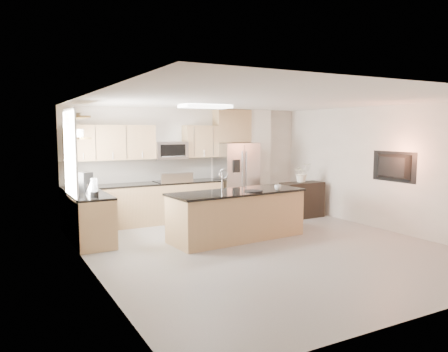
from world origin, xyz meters
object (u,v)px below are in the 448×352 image
refrigerator (236,179)px  blender (94,189)px  island (237,215)px  coffee_maker (85,183)px  cup (278,187)px  microwave (170,150)px  range (173,201)px  credenza (302,200)px  television (391,167)px  platter (254,191)px  kettle (91,187)px  flower_vase (302,168)px  bowl (73,114)px

refrigerator → blender: bearing=-158.2°
island → coffee_maker: (-2.58, 1.25, 0.64)m
cup → microwave: bearing=116.5°
range → blender: 2.65m
credenza → television: (0.62, -2.06, 0.93)m
credenza → blender: (-4.97, -0.48, 0.64)m
island → blender: bearing=163.6°
cup → platter: 0.52m
refrigerator → coffee_maker: refrigerator is taller
microwave → kettle: microwave is taller
kettle → television: (5.54, -2.06, 0.30)m
cup → platter: bearing=172.2°
blender → flower_vase: flower_vase is taller
kettle → television: 5.91m
blender → microwave: bearing=38.7°
kettle → flower_vase: size_ratio=0.41×
range → kettle: kettle is taller
refrigerator → platter: size_ratio=5.03×
island → platter: 0.57m
island → bowl: bearing=149.2°
refrigerator → kettle: (-3.68, -1.02, 0.15)m
cup → kettle: kettle is taller
kettle → bowl: 1.40m
island → microwave: bearing=98.1°
range → island: (0.49, -2.09, -0.01)m
range → credenza: (2.89, -1.06, -0.05)m
blender → platter: bearing=-15.1°
range → island: 2.14m
credenza → kettle: size_ratio=3.76×
kettle → bowl: size_ratio=0.71×
flower_vase → kettle: bearing=-179.2°
cup → coffee_maker: size_ratio=0.35×
flower_vase → television: (0.58, -2.13, 0.16)m
bowl → television: 6.32m
television → platter: bearing=73.5°
bowl → flower_vase: bowl is taller
refrigerator → kettle: bearing=-164.6°
blender → coffee_maker: 0.70m
island → credenza: island is taller
platter → coffee_maker: 3.19m
range → television: size_ratio=1.06×
range → credenza: range is taller
range → flower_vase: flower_vase is taller
bowl → island: bearing=-26.4°
island → bowl: bowl is taller
flower_vase → television: bearing=-74.7°
credenza → platter: platter is taller
range → television: bearing=-41.6°
coffee_maker → television: television is taller
credenza → platter: bearing=-151.0°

